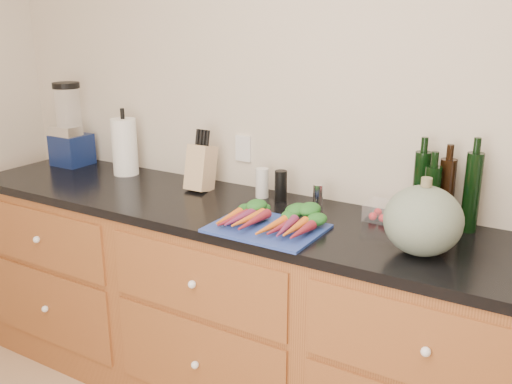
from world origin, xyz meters
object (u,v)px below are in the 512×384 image
Objects in this scene: paper_towel at (125,147)px; knife_block at (201,168)px; cutting_board at (267,228)px; carrots at (272,218)px; tomato_box at (386,212)px; blender_appliance at (70,129)px; squash at (423,221)px.

knife_block is at bearing -2.35° from paper_towel.
carrots is at bearing 90.00° from cutting_board.
carrots is 1.34× the size of paper_towel.
paper_towel is 1.37× the size of knife_block.
carrots is 0.45m from tomato_box.
paper_towel is (-1.01, 0.28, 0.11)m from carrots.
blender_appliance is (-1.40, 0.27, 0.16)m from carrots.
carrots is 0.59m from knife_block.
cutting_board is at bearing -136.66° from tomato_box.
blender_appliance is at bearing 168.89° from carrots.
tomato_box is at bearing 39.38° from carrots.
tomato_box is at bearing 1.97° from knife_block.
blender_appliance is at bearing 167.20° from cutting_board.
carrots is 1.45× the size of squash.
blender_appliance is (-1.96, 0.24, 0.07)m from squash.
carrots is 1.43m from blender_appliance.
cutting_board is 0.48m from tomato_box.
paper_towel is at bearing 164.67° from carrots.
carrots is at bearing -140.62° from tomato_box.
tomato_box reaches higher than carrots.
cutting_board is 0.58m from squash.
knife_block is (0.49, -0.02, -0.04)m from paper_towel.
blender_appliance is 1.75m from tomato_box.
paper_towel is (-1.01, 0.32, 0.14)m from cutting_board.
blender_appliance reaches higher than squash.
cutting_board is 1.99× the size of knife_block.
squash is 0.60× the size of blender_appliance.
paper_towel reaches higher than carrots.
knife_block is at bearing 153.86° from carrots.
tomato_box is at bearing 0.41° from blender_appliance.
squash is 1.74× the size of tomato_box.
squash is 1.11m from knife_block.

